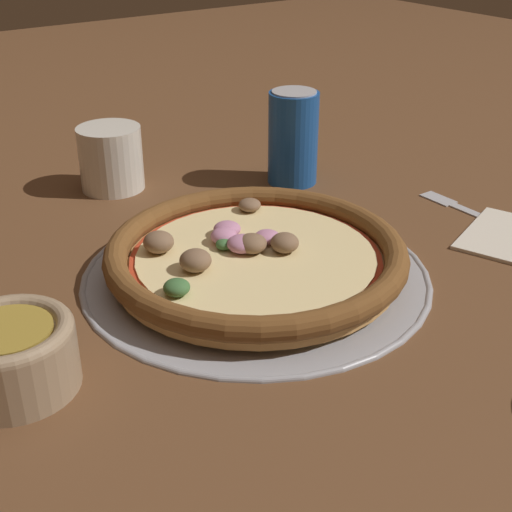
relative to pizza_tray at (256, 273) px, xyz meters
name	(u,v)px	position (x,y,z in m)	size (l,w,h in m)	color
ground_plane	(256,275)	(0.00, 0.00, 0.00)	(3.00, 3.00, 0.00)	brown
pizza_tray	(256,273)	(0.00, 0.00, 0.00)	(0.36, 0.36, 0.01)	#9E9EA3
pizza	(255,255)	(0.00, 0.00, 0.02)	(0.31, 0.31, 0.04)	tan
bowl_near	(11,353)	(0.26, 0.04, 0.03)	(0.10, 0.10, 0.06)	#9E8466
drinking_cup	(111,158)	(0.02, -0.30, 0.04)	(0.08, 0.08, 0.08)	silver
fork	(477,214)	(-0.31, 0.03, 0.00)	(0.02, 0.19, 0.00)	#B7B7BC
beverage_can	(293,138)	(-0.19, -0.18, 0.06)	(0.07, 0.07, 0.12)	#194C99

